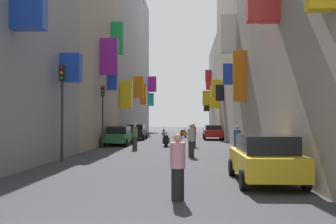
% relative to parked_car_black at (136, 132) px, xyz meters
% --- Properties ---
extents(ground_plane, '(140.00, 140.00, 0.00)m').
position_rel_parked_car_black_xyz_m(ground_plane, '(3.68, -3.89, -0.79)').
color(ground_plane, '#38383D').
extents(building_left_mid_b, '(7.31, 12.90, 14.47)m').
position_rel_parked_car_black_xyz_m(building_left_mid_b, '(-4.31, -9.34, 6.45)').
color(building_left_mid_b, '#9E9384').
rests_on(building_left_mid_b, ground).
extents(building_left_mid_c, '(7.15, 21.80, 19.03)m').
position_rel_parked_car_black_xyz_m(building_left_mid_c, '(-4.31, 8.00, 8.72)').
color(building_left_mid_c, gray).
rests_on(building_left_mid_c, ground).
extents(building_left_far, '(7.36, 7.21, 20.29)m').
position_rel_parked_car_black_xyz_m(building_left_far, '(-4.31, 22.51, 9.35)').
color(building_left_far, gray).
rests_on(building_left_far, ground).
extents(building_right_mid_b, '(7.12, 17.11, 17.89)m').
position_rel_parked_car_black_xyz_m(building_right_mid_b, '(11.68, -0.00, 8.15)').
color(building_right_mid_b, '#BCB29E').
rests_on(building_right_mid_b, ground).
extents(building_right_mid_c, '(7.31, 17.56, 12.57)m').
position_rel_parked_car_black_xyz_m(building_right_mid_c, '(11.67, 17.34, 5.50)').
color(building_right_mid_c, '#B2A899').
rests_on(building_right_mid_c, ground).
extents(parked_car_black, '(1.94, 4.13, 1.51)m').
position_rel_parked_car_black_xyz_m(parked_car_black, '(0.00, 0.00, 0.00)').
color(parked_car_black, black).
rests_on(parked_car_black, ground).
extents(parked_car_red, '(1.91, 4.17, 1.44)m').
position_rel_parked_car_black_xyz_m(parked_car_red, '(7.65, 0.50, -0.02)').
color(parked_car_red, '#B21E1E').
rests_on(parked_car_red, ground).
extents(parked_car_yellow, '(1.95, 4.44, 1.53)m').
position_rel_parked_car_black_xyz_m(parked_car_yellow, '(7.58, -26.13, 0.01)').
color(parked_car_yellow, gold).
rests_on(parked_car_yellow, ground).
extents(parked_car_green, '(1.90, 4.39, 1.48)m').
position_rel_parked_car_black_xyz_m(parked_car_green, '(-0.27, -8.43, -0.01)').
color(parked_car_green, '#236638').
rests_on(parked_car_green, ground).
extents(scooter_black, '(0.47, 1.92, 1.13)m').
position_rel_parked_car_black_xyz_m(scooter_black, '(3.53, -9.68, -0.32)').
color(scooter_black, black).
rests_on(scooter_black, ground).
extents(scooter_orange, '(0.77, 1.89, 1.13)m').
position_rel_parked_car_black_xyz_m(scooter_orange, '(4.67, 4.32, -0.32)').
color(scooter_orange, orange).
rests_on(scooter_orange, ground).
extents(scooter_white, '(0.49, 1.94, 1.13)m').
position_rel_parked_car_black_xyz_m(scooter_white, '(2.50, 4.43, -0.32)').
color(scooter_white, silver).
rests_on(scooter_white, ground).
extents(pedestrian_crossing, '(0.51, 0.51, 1.66)m').
position_rel_parked_car_black_xyz_m(pedestrian_crossing, '(4.87, -28.99, 0.04)').
color(pedestrian_crossing, black).
rests_on(pedestrian_crossing, ground).
extents(pedestrian_near_left, '(0.42, 0.42, 1.76)m').
position_rel_parked_car_black_xyz_m(pedestrian_near_left, '(5.32, -17.81, 0.10)').
color(pedestrian_near_left, '#2D2D2D').
rests_on(pedestrian_near_left, ground).
extents(pedestrian_near_right, '(0.52, 0.52, 1.73)m').
position_rel_parked_car_black_xyz_m(pedestrian_near_right, '(1.61, -12.85, 0.08)').
color(pedestrian_near_right, '#303030').
rests_on(pedestrian_near_right, ground).
extents(pedestrian_mid_street, '(0.53, 0.53, 1.68)m').
position_rel_parked_car_black_xyz_m(pedestrian_mid_street, '(7.80, -17.46, 0.05)').
color(pedestrian_mid_street, '#3A3A3A').
rests_on(pedestrian_mid_street, ground).
extents(pedestrian_far_away, '(0.51, 0.51, 1.72)m').
position_rel_parked_car_black_xyz_m(pedestrian_far_away, '(5.55, -10.31, 0.07)').
color(pedestrian_far_away, black).
rests_on(pedestrian_far_away, ground).
extents(traffic_light_near_corner, '(0.26, 0.34, 4.62)m').
position_rel_parked_car_black_xyz_m(traffic_light_near_corner, '(-0.88, -20.38, 2.34)').
color(traffic_light_near_corner, '#2D2D2D').
rests_on(traffic_light_near_corner, ground).
extents(traffic_light_far_corner, '(0.26, 0.34, 4.41)m').
position_rel_parked_car_black_xyz_m(traffic_light_far_corner, '(-0.88, -11.46, 2.21)').
color(traffic_light_far_corner, '#2D2D2D').
rests_on(traffic_light_far_corner, ground).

